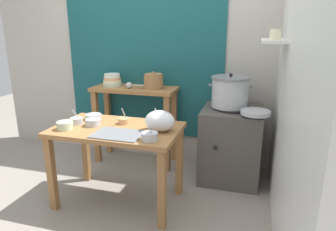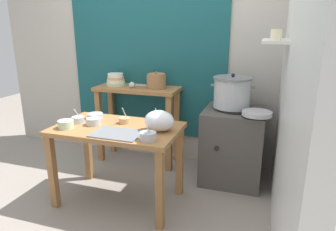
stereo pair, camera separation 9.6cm
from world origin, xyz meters
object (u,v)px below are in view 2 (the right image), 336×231
Objects in this scene: prep_table at (117,139)px; prep_bowl_0 at (78,119)px; steamer_pot at (232,92)px; serving_tray at (117,134)px; prep_bowl_4 at (94,121)px; ladle at (133,85)px; prep_bowl_2 at (124,120)px; bowl_stack_enamel at (116,80)px; wide_pan at (257,113)px; stove_block at (233,145)px; prep_bowl_6 at (95,116)px; prep_bowl_3 at (148,136)px; clay_pot at (156,81)px; back_shelf_table at (138,106)px; plastic_bag at (159,121)px; prep_bowl_1 at (158,120)px; prep_bowl_5 at (66,124)px.

prep_bowl_0 is at bearing -178.75° from prep_table.
steamer_pot is 1.08× the size of serving_tray.
prep_table is 0.26m from prep_bowl_4.
steamer_pot is at bearing 49.22° from serving_tray.
ladle is (-1.10, 0.04, -0.00)m from steamer_pot.
ladle is at bearing 107.92° from prep_bowl_2.
serving_tray is (-0.80, -0.93, -0.21)m from steamer_pot.
steamer_pot reaches higher than bowl_stack_enamel.
prep_table is 7.70× the size of prep_bowl_0.
wide_pan is at bearing -11.11° from ladle.
prep_table is 8.47× the size of prep_bowl_4.
stove_block is at bearing 29.57° from prep_bowl_0.
prep_bowl_2 is at bearing -7.36° from prep_bowl_6.
prep_bowl_3 is 0.94× the size of prep_bowl_6.
back_shelf_table is at bearing -180.00° from clay_pot.
serving_tray is (0.28, -1.04, 0.05)m from back_shelf_table.
plastic_bag is at bearing 87.75° from prep_bowl_3.
prep_bowl_6 is at bearing 140.80° from serving_tray.
prep_bowl_0 is 0.42m from prep_bowl_2.
prep_bowl_1 is 0.58m from prep_bowl_4.
steamer_pot is at bearing 26.49° from prep_bowl_6.
ladle is at bearing 88.82° from prep_bowl_4.
bowl_stack_enamel reaches higher than wide_pan.
prep_bowl_2 is 0.49m from prep_bowl_3.
prep_bowl_3 is at bearing -18.59° from prep_bowl_4.
prep_bowl_5 is at bearing -101.82° from back_shelf_table.
prep_bowl_5 is (-0.45, -1.04, -0.22)m from clay_pot.
bowl_stack_enamel is at bearing 174.47° from steamer_pot.
plastic_bag is 0.39m from prep_bowl_2.
prep_table is 5.13× the size of clay_pot.
steamer_pot is at bearing 36.32° from prep_bowl_2.
prep_bowl_0 is at bearing -116.31° from clay_pot.
prep_bowl_4 is at bearing -91.18° from ladle.
steamer_pot is 1.70× the size of plastic_bag.
prep_table is at bearing -99.99° from prep_bowl_2.
ladle is 1.39m from wide_pan.
clay_pot is 0.94m from plastic_bag.
prep_bowl_5 is (-0.01, -0.16, 0.00)m from prep_bowl_0.
back_shelf_table is at bearing 87.57° from prep_bowl_4.
prep_bowl_0 is 0.17m from prep_bowl_4.
plastic_bag is at bearing -52.99° from ladle.
serving_tray is at bearing -26.58° from prep_bowl_4.
prep_table is 0.23m from serving_tray.
plastic_bag is at bearing 31.85° from serving_tray.
prep_bowl_0 is 1.01× the size of prep_bowl_3.
back_shelf_table is 1.23× the size of stove_block.
prep_table is 0.37m from prep_bowl_6.
clay_pot is 0.75m from prep_bowl_1.
prep_bowl_6 is (-0.31, 0.16, 0.14)m from prep_table.
stove_block is 1.29m from serving_tray.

